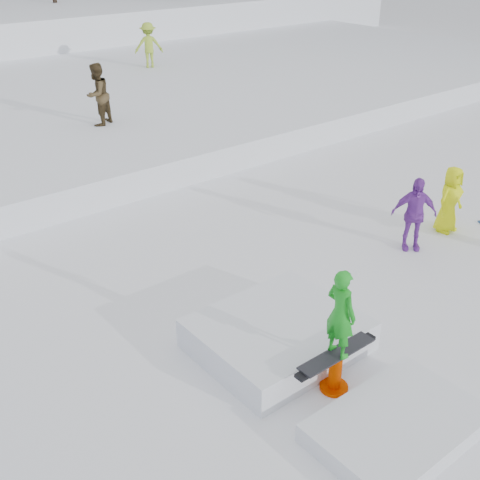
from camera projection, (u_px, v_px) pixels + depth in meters
ground at (291, 349)px, 10.13m from camera, size 120.00×120.00×0.00m
walker_olive at (97, 95)px, 18.39m from camera, size 1.15×1.06×1.89m
walker_ygreen at (149, 45)px, 25.99m from camera, size 1.40×1.16×1.88m
spectator_purple at (414, 214)px, 12.93m from camera, size 1.00×0.94×1.66m
spectator_yellow at (450, 199)px, 13.72m from camera, size 0.78×0.52×1.57m
jib_rail_feature at (308, 354)px, 9.53m from camera, size 2.60×4.40×2.11m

